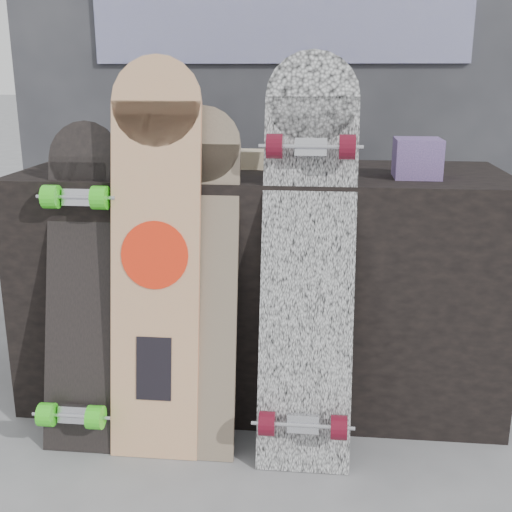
# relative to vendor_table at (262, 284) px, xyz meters

# --- Properties ---
(ground) EXTENTS (60.00, 60.00, 0.00)m
(ground) POSITION_rel_vendor_table_xyz_m (0.00, -0.50, -0.40)
(ground) COLOR slate
(ground) RESTS_ON ground
(vendor_table) EXTENTS (1.60, 0.60, 0.80)m
(vendor_table) POSITION_rel_vendor_table_xyz_m (0.00, 0.00, 0.00)
(vendor_table) COLOR black
(vendor_table) RESTS_ON ground
(booth) EXTENTS (2.40, 0.22, 2.20)m
(booth) POSITION_rel_vendor_table_xyz_m (0.00, 0.85, 0.70)
(booth) COLOR #2F2F34
(booth) RESTS_ON ground
(merch_box_purple) EXTENTS (0.18, 0.12, 0.10)m
(merch_box_purple) POSITION_rel_vendor_table_xyz_m (-0.49, 0.08, 0.45)
(merch_box_purple) COLOR navy
(merch_box_purple) RESTS_ON vendor_table
(merch_box_small) EXTENTS (0.14, 0.14, 0.12)m
(merch_box_small) POSITION_rel_vendor_table_xyz_m (0.49, -0.10, 0.46)
(merch_box_small) COLOR navy
(merch_box_small) RESTS_ON vendor_table
(merch_box_flat) EXTENTS (0.22, 0.10, 0.06)m
(merch_box_flat) POSITION_rel_vendor_table_xyz_m (-0.07, 0.05, 0.43)
(merch_box_flat) COLOR #D1B78C
(merch_box_flat) RESTS_ON vendor_table
(longboard_geisha) EXTENTS (0.26, 0.25, 1.17)m
(longboard_geisha) POSITION_rel_vendor_table_xyz_m (-0.28, -0.36, 0.22)
(longboard_geisha) COLOR #C8B786
(longboard_geisha) RESTS_ON ground
(longboard_celtic) EXTENTS (0.23, 0.26, 1.03)m
(longboard_celtic) POSITION_rel_vendor_table_xyz_m (-0.15, -0.35, 0.14)
(longboard_celtic) COLOR tan
(longboard_celtic) RESTS_ON ground
(longboard_cascadia) EXTENTS (0.27, 0.38, 1.18)m
(longboard_cascadia) POSITION_rel_vendor_table_xyz_m (0.17, -0.35, 0.21)
(longboard_cascadia) COLOR white
(longboard_cascadia) RESTS_ON ground
(skateboard_dark) EXTENTS (0.22, 0.33, 0.98)m
(skateboard_dark) POSITION_rel_vendor_table_xyz_m (-0.52, -0.35, 0.10)
(skateboard_dark) COLOR black
(skateboard_dark) RESTS_ON ground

